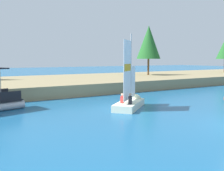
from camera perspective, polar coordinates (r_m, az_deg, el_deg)
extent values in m
cube|color=#897A56|center=(32.61, -7.73, 0.60)|extent=(80.00, 15.80, 1.15)
cylinder|color=brown|center=(39.04, 7.95, 4.06)|extent=(0.28, 0.28, 2.38)
cone|color=#1E5B23|center=(39.10, 8.02, 9.36)|extent=(3.50, 3.50, 4.85)
cube|color=silver|center=(18.78, 3.78, -4.27)|extent=(3.91, 3.58, 0.48)
cone|color=silver|center=(20.65, 5.17, -3.35)|extent=(1.56, 1.60, 1.27)
cylinder|color=#B7B7BC|center=(18.88, 4.14, 3.94)|extent=(0.08, 0.08, 4.86)
cube|color=white|center=(17.99, 3.39, 3.41)|extent=(1.45, 1.21, 4.09)
cube|color=orange|center=(17.98, 3.40, 3.96)|extent=(1.31, 1.09, 0.49)
cube|color=white|center=(19.62, 4.63, 0.88)|extent=(0.94, 0.79, 2.33)
cylinder|color=#B7B7BC|center=(18.20, 3.35, -3.13)|extent=(1.47, 1.23, 0.06)
cube|color=#26262D|center=(17.75, 4.00, -3.21)|extent=(0.34, 0.33, 0.53)
sphere|color=tan|center=(17.69, 4.01, -2.00)|extent=(0.20, 0.20, 0.20)
cube|color=red|center=(18.10, 2.25, -3.12)|extent=(0.34, 0.33, 0.47)
sphere|color=tan|center=(18.05, 2.25, -2.03)|extent=(0.20, 0.20, 0.20)
cylinder|color=#B2B2B7|center=(20.01, -23.24, 0.33)|extent=(0.06, 0.06, 2.15)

